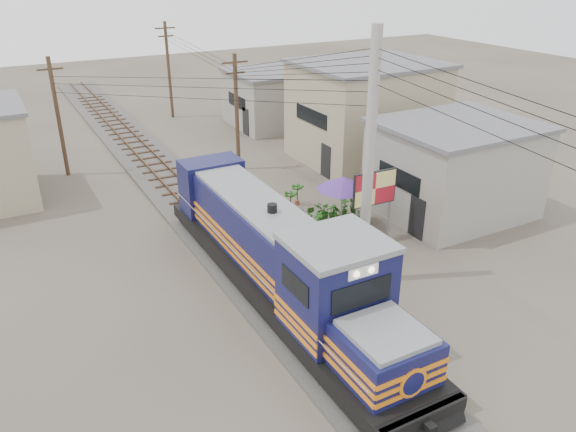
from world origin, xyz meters
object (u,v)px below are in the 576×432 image
locomotive (280,258)px  market_umbrella (343,183)px  billboard (375,190)px  vendor (366,206)px

locomotive → market_umbrella: size_ratio=5.95×
billboard → locomotive: bearing=-157.3°
billboard → market_umbrella: 1.73m
market_umbrella → vendor: 2.27m
billboard → market_umbrella: (-0.63, 1.61, -0.10)m
locomotive → billboard: size_ratio=4.83×
market_umbrella → locomotive: bearing=-144.2°
billboard → vendor: size_ratio=2.06×
billboard → vendor: billboard is taller
billboard → market_umbrella: bearing=113.4°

